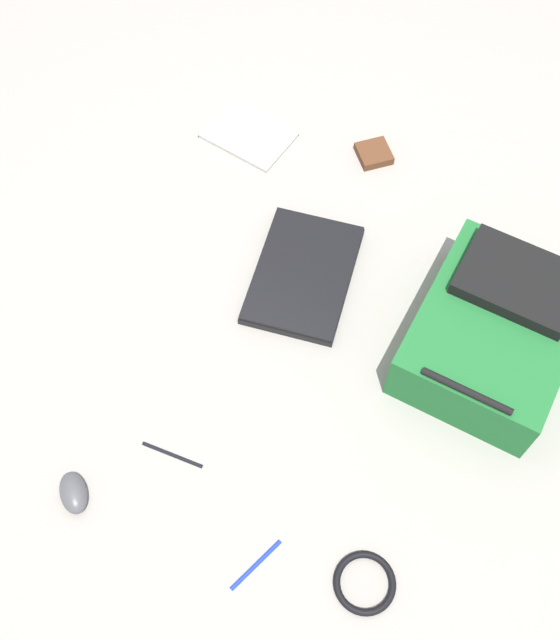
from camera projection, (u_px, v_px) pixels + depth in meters
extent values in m
plane|color=gray|center=(297.00, 333.00, 1.87)|extent=(4.17, 4.17, 0.00)
cube|color=#1E662D|center=(492.00, 334.00, 1.78)|extent=(0.46, 0.37, 0.16)
cube|color=black|center=(518.00, 281.00, 1.73)|extent=(0.21, 0.27, 0.04)
cylinder|color=black|center=(468.00, 389.00, 1.62)|extent=(0.03, 0.20, 0.02)
cube|color=black|center=(303.00, 275.00, 1.93)|extent=(0.40, 0.32, 0.02)
cube|color=black|center=(303.00, 272.00, 1.92)|extent=(0.39, 0.32, 0.01)
cube|color=silver|center=(249.00, 136.00, 2.16)|extent=(0.17, 0.23, 0.02)
cube|color=silver|center=(249.00, 133.00, 2.15)|extent=(0.17, 0.24, 0.00)
ellipsoid|color=#4C4C51|center=(73.00, 493.00, 1.66)|extent=(0.10, 0.11, 0.04)
torus|color=black|center=(365.00, 583.00, 1.58)|extent=(0.13, 0.13, 0.02)
cylinder|color=black|center=(172.00, 454.00, 1.72)|extent=(0.04, 0.15, 0.01)
cylinder|color=#1933B2|center=(256.00, 565.00, 1.60)|extent=(0.14, 0.04, 0.01)
cube|color=#59331E|center=(374.00, 154.00, 2.12)|extent=(0.12, 0.12, 0.02)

